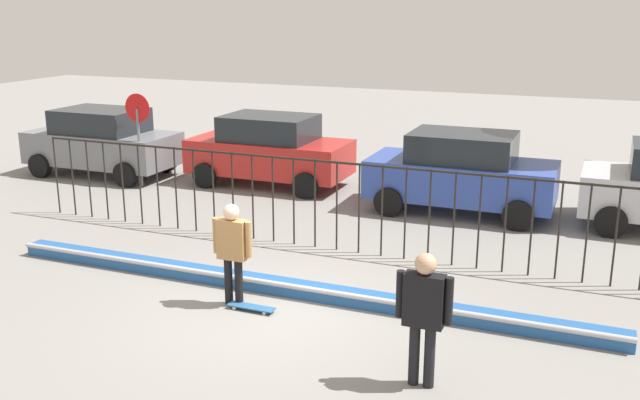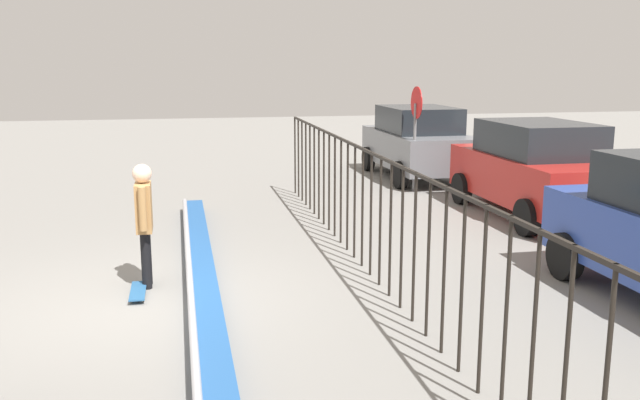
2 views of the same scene
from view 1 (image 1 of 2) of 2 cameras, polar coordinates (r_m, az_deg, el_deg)
The scene contains 10 objects.
ground_plane at distance 11.76m, azimuth -4.26°, elevation -8.71°, with size 60.00×60.00×0.00m, color gray.
bowl_coping_ledge at distance 12.32m, azimuth -2.74°, elevation -6.91°, with size 11.00×0.40×0.27m.
perimeter_fence at distance 14.13m, azimuth 1.35°, elevation 0.31°, with size 14.04×0.04×1.81m.
skateboarder at distance 11.65m, azimuth -6.97°, elevation -3.58°, with size 0.69×0.26×1.72m.
skateboard at distance 11.74m, azimuth -5.49°, elevation -8.46°, with size 0.80×0.20×0.07m.
camera_operator at distance 9.23m, azimuth 8.24°, elevation -8.46°, with size 0.73×0.27×1.81m.
parked_car_gray at distance 21.46m, azimuth -16.92°, elevation 4.48°, with size 4.30×2.12×1.90m.
parked_car_red at distance 19.42m, azimuth -4.03°, elevation 4.01°, with size 4.30×2.12×1.90m.
parked_car_blue at distance 17.11m, azimuth 11.15°, elevation 2.20°, with size 4.30×2.12×1.90m.
stop_sign at distance 19.68m, azimuth -14.22°, elevation 5.64°, with size 0.76×0.07×2.50m.
Camera 1 is at (4.83, -9.59, 4.80)m, focal length 40.29 mm.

